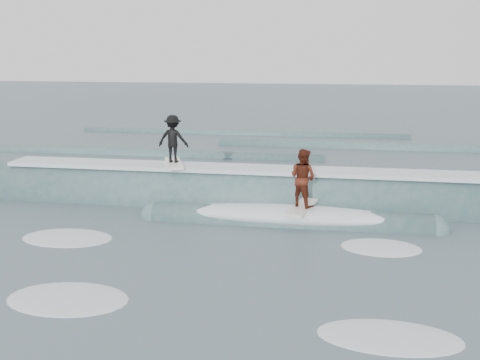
# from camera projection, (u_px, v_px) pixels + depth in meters

# --- Properties ---
(ground) EXTENTS (160.00, 160.00, 0.00)m
(ground) POSITION_uv_depth(u_px,v_px,m) (211.00, 262.00, 14.18)
(ground) COLOR #3C4C58
(ground) RESTS_ON ground
(breaking_wave) EXTENTS (22.03, 4.06, 2.55)m
(breaking_wave) POSITION_uv_depth(u_px,v_px,m) (249.00, 204.00, 19.47)
(breaking_wave) COLOR #375A5D
(breaking_wave) RESTS_ON ground
(surfer_black) EXTENTS (1.22, 2.07, 1.85)m
(surfer_black) POSITION_uv_depth(u_px,v_px,m) (173.00, 141.00, 19.63)
(surfer_black) COLOR white
(surfer_black) RESTS_ON ground
(surfer_red) EXTENTS (1.14, 2.07, 1.96)m
(surfer_red) POSITION_uv_depth(u_px,v_px,m) (303.00, 180.00, 16.94)
(surfer_red) COLOR silver
(surfer_red) RESTS_ON ground
(whitewater) EXTENTS (11.60, 6.47, 0.10)m
(whitewater) POSITION_uv_depth(u_px,v_px,m) (177.00, 273.00, 13.49)
(whitewater) COLOR white
(whitewater) RESTS_ON ground
(far_swells) EXTENTS (37.77, 8.65, 0.80)m
(far_swells) POSITION_uv_depth(u_px,v_px,m) (274.00, 147.00, 31.12)
(far_swells) COLOR #375A5D
(far_swells) RESTS_ON ground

